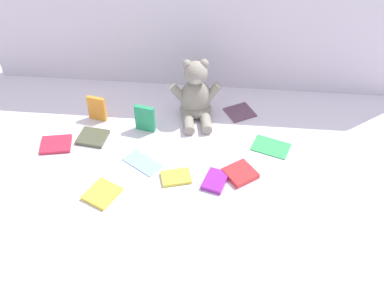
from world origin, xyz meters
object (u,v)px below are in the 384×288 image
book_case_7 (56,144)px  book_case_3 (102,194)px  book_case_1 (271,146)px  book_case_10 (176,177)px  book_case_4 (240,112)px  book_case_8 (143,162)px  teddy_bear (196,96)px  book_case_2 (97,108)px  book_case_0 (240,173)px  book_case_5 (93,137)px  book_case_6 (145,119)px  book_case_9 (215,181)px

book_case_7 → book_case_3: bearing=34.1°
book_case_1 → book_case_10: (-0.31, -0.18, 0.00)m
book_case_4 → book_case_8: 0.45m
book_case_7 → book_case_10: size_ratio=1.10×
book_case_8 → book_case_10: 0.14m
teddy_bear → book_case_10: 0.35m
book_case_1 → book_case_7: bearing=-66.4°
book_case_3 → book_case_8: size_ratio=0.78×
book_case_1 → book_case_2: size_ratio=1.31×
book_case_0 → book_case_7: book_case_0 is taller
book_case_3 → book_case_4: size_ratio=1.01×
book_case_5 → book_case_7: size_ratio=0.95×
teddy_bear → book_case_8: bearing=-129.2°
book_case_10 → teddy_bear: bearing=157.8°
teddy_bear → book_case_3: 0.51m
book_case_10 → book_case_6: bearing=-165.5°
book_case_0 → book_case_3: size_ratio=0.92×
book_case_9 → teddy_bear: bearing=121.3°
book_case_7 → book_case_10: same height
book_case_5 → book_case_0: bearing=-96.9°
teddy_bear → book_case_6: size_ratio=2.25×
book_case_7 → book_case_8: (0.32, -0.06, -0.00)m
book_case_2 → book_case_9: (0.46, -0.29, -0.04)m
teddy_bear → book_case_5: teddy_bear is taller
book_case_8 → book_case_4: bearing=167.5°
book_case_9 → book_case_3: bearing=-150.2°
book_case_4 → book_case_5: (-0.52, -0.20, 0.00)m
book_case_1 → book_case_10: size_ratio=1.34×
teddy_bear → book_case_7: (-0.48, -0.22, -0.08)m
book_case_0 → book_case_9: 0.09m
teddy_bear → book_case_1: 0.33m
book_case_1 → book_case_6: bearing=-77.9°
book_case_1 → book_case_2: bearing=-80.0°
book_case_0 → book_case_8: (-0.33, 0.03, -0.01)m
book_case_2 → book_case_10: bearing=-28.8°
book_case_2 → book_case_9: 0.54m
book_case_5 → book_case_8: bearing=-111.0°
teddy_bear → book_case_9: size_ratio=2.51×
teddy_bear → book_case_8: teddy_bear is taller
book_case_3 → book_case_9: (0.35, 0.09, 0.00)m
teddy_bear → book_case_5: (-0.36, -0.17, -0.08)m
book_case_0 → book_case_4: 0.33m
book_case_4 → book_case_6: book_case_6 is taller
teddy_bear → book_case_9: 0.36m
teddy_bear → book_case_8: 0.33m
teddy_bear → book_case_3: (-0.26, -0.43, -0.08)m
book_case_4 → book_case_3: bearing=17.2°
book_case_0 → book_case_2: 0.59m
book_case_6 → book_case_7: bearing=-147.6°
book_case_5 → book_case_6: bearing=-62.5°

